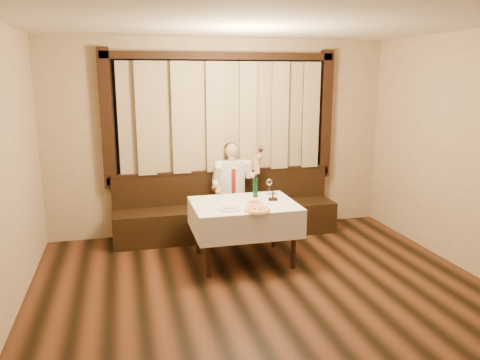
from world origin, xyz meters
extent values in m
cube|color=black|center=(0.00, 0.00, -0.01)|extent=(5.00, 6.00, 0.01)
cube|color=silver|center=(0.00, 0.00, 2.80)|extent=(5.00, 6.00, 0.01)
cube|color=tan|center=(0.00, 3.00, 1.40)|extent=(5.00, 0.01, 2.80)
cube|color=black|center=(0.00, 2.98, 1.70)|extent=(3.00, 0.02, 1.60)
cube|color=orange|center=(-0.70, 2.97, 1.40)|extent=(0.50, 0.01, 0.40)
cube|color=black|center=(0.00, 2.94, 0.85)|extent=(3.30, 0.12, 0.10)
cube|color=black|center=(0.00, 2.94, 2.55)|extent=(3.30, 0.12, 0.10)
cube|color=black|center=(-1.60, 2.94, 1.70)|extent=(0.16, 0.12, 1.90)
cube|color=black|center=(1.60, 2.94, 1.70)|extent=(0.16, 0.12, 1.90)
cube|color=#837454|center=(0.00, 2.88, 1.70)|extent=(2.90, 0.08, 1.55)
cube|color=black|center=(0.00, 2.68, 0.23)|extent=(3.20, 0.60, 0.45)
cube|color=black|center=(0.00, 2.92, 0.68)|extent=(3.20, 0.12, 0.45)
cube|color=black|center=(0.00, 2.92, 0.92)|extent=(3.20, 0.14, 0.04)
cylinder|color=black|center=(-0.52, 1.33, 0.35)|extent=(0.06, 0.06, 0.71)
cylinder|color=black|center=(0.52, 1.33, 0.35)|extent=(0.06, 0.06, 0.71)
cylinder|color=black|center=(-0.52, 2.07, 0.35)|extent=(0.06, 0.06, 0.71)
cylinder|color=black|center=(0.52, 2.07, 0.35)|extent=(0.06, 0.06, 0.71)
cube|color=black|center=(0.00, 1.70, 0.73)|extent=(1.20, 0.90, 0.04)
cube|color=white|center=(0.00, 1.70, 0.75)|extent=(1.26, 0.96, 0.01)
cube|color=white|center=(0.00, 1.22, 0.58)|extent=(1.26, 0.01, 0.35)
cube|color=white|center=(0.00, 2.18, 0.58)|extent=(1.26, 0.01, 0.35)
cube|color=white|center=(-0.63, 1.70, 0.58)|extent=(0.01, 0.96, 0.35)
cube|color=white|center=(0.63, 1.70, 0.58)|extent=(0.01, 0.96, 0.35)
cylinder|color=white|center=(0.06, 1.32, 0.76)|extent=(0.32, 0.32, 0.01)
cylinder|color=#D4431F|center=(0.06, 1.32, 0.77)|extent=(0.29, 0.29, 0.01)
torus|color=tan|center=(0.06, 1.32, 0.77)|extent=(0.31, 0.31, 0.02)
sphere|color=black|center=(0.03, 1.34, 0.78)|extent=(0.02, 0.02, 0.02)
sphere|color=black|center=(0.10, 1.31, 0.78)|extent=(0.02, 0.02, 0.02)
cylinder|color=white|center=(0.12, 1.64, 0.76)|extent=(0.24, 0.24, 0.01)
ellipsoid|color=#B8561D|center=(0.12, 1.64, 0.80)|extent=(0.15, 0.15, 0.07)
cylinder|color=white|center=(-0.23, 1.47, 0.76)|extent=(0.27, 0.27, 0.02)
ellipsoid|color=#D2B888|center=(-0.23, 1.47, 0.81)|extent=(0.17, 0.17, 0.08)
cylinder|color=#0F4A20|center=(0.21, 1.93, 0.88)|extent=(0.07, 0.07, 0.24)
cylinder|color=#0F4A20|center=(0.21, 1.93, 1.02)|extent=(0.03, 0.03, 0.06)
cylinder|color=silver|center=(0.21, 1.93, 1.05)|extent=(0.03, 0.03, 0.01)
cylinder|color=white|center=(0.43, 2.04, 0.76)|extent=(0.07, 0.07, 0.01)
cylinder|color=white|center=(0.43, 2.04, 0.82)|extent=(0.01, 0.01, 0.11)
ellipsoid|color=white|center=(0.43, 2.04, 0.92)|extent=(0.08, 0.08, 0.09)
cube|color=black|center=(0.38, 1.71, 0.77)|extent=(0.11, 0.07, 0.04)
cube|color=black|center=(0.38, 1.71, 0.83)|extent=(0.02, 0.06, 0.08)
cylinder|color=white|center=(0.35, 1.72, 0.81)|extent=(0.03, 0.03, 0.06)
cylinder|color=silver|center=(0.35, 1.72, 0.85)|extent=(0.03, 0.03, 0.01)
cylinder|color=white|center=(0.41, 1.71, 0.81)|extent=(0.03, 0.03, 0.06)
cylinder|color=silver|center=(0.41, 1.71, 0.85)|extent=(0.03, 0.03, 0.01)
cube|color=black|center=(0.08, 2.57, 0.52)|extent=(0.37, 0.42, 0.15)
cube|color=black|center=(-0.02, 2.37, 0.23)|extent=(0.10, 0.11, 0.45)
cube|color=black|center=(0.18, 2.37, 0.23)|extent=(0.10, 0.11, 0.45)
ellipsoid|color=white|center=(0.08, 2.71, 0.85)|extent=(0.39, 0.24, 0.50)
cube|color=maroon|center=(0.08, 2.58, 0.82)|extent=(0.06, 0.01, 0.37)
cylinder|color=tan|center=(0.08, 2.71, 1.13)|extent=(0.09, 0.09, 0.07)
sphere|color=tan|center=(0.08, 2.71, 1.25)|extent=(0.19, 0.19, 0.19)
ellipsoid|color=black|center=(0.08, 2.74, 1.28)|extent=(0.20, 0.20, 0.15)
sphere|color=white|center=(-0.10, 2.71, 1.05)|extent=(0.12, 0.12, 0.12)
sphere|color=white|center=(0.27, 2.71, 1.05)|extent=(0.12, 0.12, 0.12)
sphere|color=tan|center=(-0.20, 2.33, 0.75)|extent=(0.08, 0.08, 0.08)
sphere|color=tan|center=(0.45, 2.55, 1.17)|extent=(0.09, 0.09, 0.09)
cylinder|color=white|center=(0.45, 2.52, 1.21)|extent=(0.01, 0.01, 0.10)
ellipsoid|color=white|center=(0.45, 2.52, 1.29)|extent=(0.08, 0.08, 0.10)
ellipsoid|color=#4C070F|center=(0.45, 2.52, 1.27)|extent=(0.06, 0.06, 0.06)
camera|label=1|loc=(-1.41, -3.65, 2.29)|focal=35.00mm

